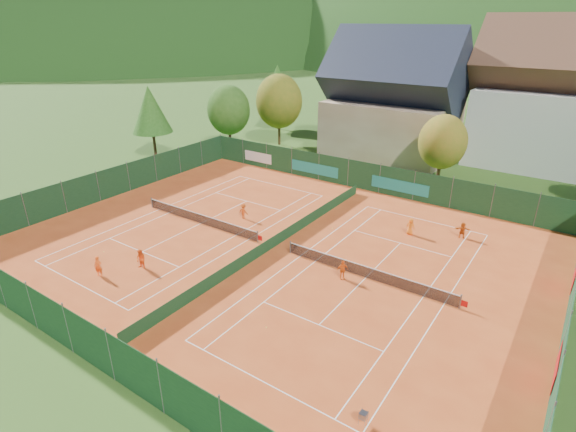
# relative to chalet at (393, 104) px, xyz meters

# --- Properties ---
(ground) EXTENTS (600.00, 600.00, 0.00)m
(ground) POSITION_rel_chalet_xyz_m (3.00, -30.00, -6.64)
(ground) COLOR #2D5219
(ground) RESTS_ON ground
(clay_pad) EXTENTS (40.00, 32.00, 0.01)m
(clay_pad) POSITION_rel_chalet_xyz_m (3.00, -30.00, -6.62)
(clay_pad) COLOR #B9451B
(clay_pad) RESTS_ON ground
(court_markings_left) EXTENTS (11.03, 23.83, 0.00)m
(court_markings_left) POSITION_rel_chalet_xyz_m (-5.00, -30.00, -6.61)
(court_markings_left) COLOR white
(court_markings_left) RESTS_ON ground
(court_markings_right) EXTENTS (11.03, 23.83, 0.00)m
(court_markings_right) POSITION_rel_chalet_xyz_m (11.00, -30.00, -6.61)
(court_markings_right) COLOR white
(court_markings_right) RESTS_ON ground
(tennis_net_left) EXTENTS (13.30, 0.10, 1.02)m
(tennis_net_left) POSITION_rel_chalet_xyz_m (-4.85, -30.00, -6.12)
(tennis_net_left) COLOR #59595B
(tennis_net_left) RESTS_ON ground
(tennis_net_right) EXTENTS (13.30, 0.10, 1.02)m
(tennis_net_right) POSITION_rel_chalet_xyz_m (11.15, -30.00, -6.12)
(tennis_net_right) COLOR #59595B
(tennis_net_right) RESTS_ON ground
(court_divider) EXTENTS (0.03, 28.80, 1.00)m
(court_divider) POSITION_rel_chalet_xyz_m (3.00, -30.00, -6.12)
(court_divider) COLOR #15391D
(court_divider) RESTS_ON ground
(fence_north) EXTENTS (40.00, 0.10, 3.00)m
(fence_north) POSITION_rel_chalet_xyz_m (2.54, -14.01, -5.16)
(fence_north) COLOR #163C1F
(fence_north) RESTS_ON ground
(fence_south) EXTENTS (40.00, 0.04, 3.00)m
(fence_south) POSITION_rel_chalet_xyz_m (3.00, -46.00, -5.12)
(fence_south) COLOR #14381B
(fence_south) RESTS_ON ground
(fence_west) EXTENTS (0.04, 32.00, 3.00)m
(fence_west) POSITION_rel_chalet_xyz_m (-17.00, -30.00, -5.12)
(fence_west) COLOR #12331A
(fence_west) RESTS_ON ground
(fence_east) EXTENTS (0.09, 32.00, 3.00)m
(fence_east) POSITION_rel_chalet_xyz_m (23.00, -29.95, -5.14)
(fence_east) COLOR #153B23
(fence_east) RESTS_ON ground
(chalet) EXTENTS (16.20, 12.00, 16.00)m
(chalet) POSITION_rel_chalet_xyz_m (0.00, 0.00, 0.00)
(chalet) COLOR #CCB190
(chalet) RESTS_ON ground
(hotel_block_a) EXTENTS (21.60, 11.00, 17.25)m
(hotel_block_a) POSITION_rel_chalet_xyz_m (19.00, 6.00, 0.76)
(hotel_block_a) COLOR silver
(hotel_block_a) RESTS_ON ground
(tree_west_front) EXTENTS (5.72, 5.72, 8.69)m
(tree_west_front) POSITION_rel_chalet_xyz_m (-19.00, -10.00, -1.23)
(tree_west_front) COLOR #412517
(tree_west_front) RESTS_ON ground
(tree_west_mid) EXTENTS (6.44, 6.44, 9.78)m
(tree_west_mid) POSITION_rel_chalet_xyz_m (-15.00, -4.00, -0.56)
(tree_west_mid) COLOR #452F18
(tree_west_mid) RESTS_ON ground
(tree_west_back) EXTENTS (5.60, 5.60, 10.00)m
(tree_west_back) POSITION_rel_chalet_xyz_m (-21.00, 4.00, 0.11)
(tree_west_back) COLOR #432618
(tree_west_back) RESTS_ON ground
(tree_center) EXTENTS (5.01, 5.01, 7.60)m
(tree_center) POSITION_rel_chalet_xyz_m (9.00, -8.00, -1.91)
(tree_center) COLOR #4D301B
(tree_center) RESTS_ON ground
(tree_west_side) EXTENTS (5.04, 5.04, 9.00)m
(tree_west_side) POSITION_rel_chalet_xyz_m (-25.00, -18.00, -0.56)
(tree_west_side) COLOR #442618
(tree_west_side) RESTS_ON ground
(ball_hopper) EXTENTS (0.34, 0.34, 0.80)m
(ball_hopper) POSITION_rel_chalet_xyz_m (16.27, -41.41, -6.07)
(ball_hopper) COLOR slate
(ball_hopper) RESTS_ON ground
(loose_ball_0) EXTENTS (0.07, 0.07, 0.07)m
(loose_ball_0) POSITION_rel_chalet_xyz_m (-7.44, -38.10, -6.59)
(loose_ball_0) COLOR #CCD833
(loose_ball_0) RESTS_ON ground
(loose_ball_1) EXTENTS (0.07, 0.07, 0.07)m
(loose_ball_1) POSITION_rel_chalet_xyz_m (8.59, -38.38, -6.59)
(loose_ball_1) COLOR #CCD833
(loose_ball_1) RESTS_ON ground
(loose_ball_2) EXTENTS (0.07, 0.07, 0.07)m
(loose_ball_2) POSITION_rel_chalet_xyz_m (5.11, -24.33, -6.59)
(loose_ball_2) COLOR #CCD833
(loose_ball_2) RESTS_ON ground
(loose_ball_3) EXTENTS (0.07, 0.07, 0.07)m
(loose_ball_3) POSITION_rel_chalet_xyz_m (-1.58, -21.67, -6.59)
(loose_ball_3) COLOR #CCD833
(loose_ball_3) RESTS_ON ground
(player_left_near) EXTENTS (0.66, 0.58, 1.52)m
(player_left_near) POSITION_rel_chalet_xyz_m (-4.64, -40.37, -5.87)
(player_left_near) COLOR #FA5616
(player_left_near) RESTS_ON ground
(player_left_mid) EXTENTS (0.81, 0.67, 1.51)m
(player_left_mid) POSITION_rel_chalet_xyz_m (-2.97, -38.03, -5.87)
(player_left_mid) COLOR #FD5916
(player_left_mid) RESTS_ON ground
(player_left_far) EXTENTS (0.93, 0.54, 1.42)m
(player_left_far) POSITION_rel_chalet_xyz_m (-2.57, -27.00, -5.92)
(player_left_far) COLOR #D04A12
(player_left_far) RESTS_ON ground
(player_right_near) EXTENTS (0.82, 0.87, 1.44)m
(player_right_near) POSITION_rel_chalet_xyz_m (9.68, -31.07, -5.90)
(player_right_near) COLOR orange
(player_right_near) RESTS_ON ground
(player_right_far_a) EXTENTS (0.73, 0.50, 1.45)m
(player_right_far_a) POSITION_rel_chalet_xyz_m (11.03, -21.64, -5.90)
(player_right_far_a) COLOR orange
(player_right_far_a) RESTS_ON ground
(player_right_far_b) EXTENTS (1.33, 0.77, 1.36)m
(player_right_far_b) POSITION_rel_chalet_xyz_m (14.78, -19.77, -5.94)
(player_right_far_b) COLOR #CD5412
(player_right_far_b) RESTS_ON ground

